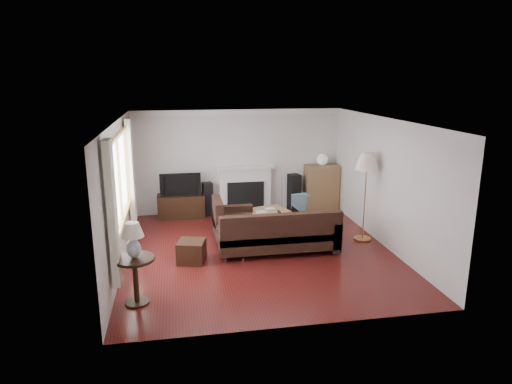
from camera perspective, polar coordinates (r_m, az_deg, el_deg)
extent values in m
cube|color=#511412|center=(8.83, 0.35, -7.41)|extent=(5.10, 5.60, 0.04)
cube|color=white|center=(8.24, 0.37, 8.96)|extent=(5.10, 5.60, 0.04)
cube|color=silver|center=(11.10, -2.24, 3.84)|extent=(5.00, 0.04, 2.50)
cube|color=silver|center=(5.88, 5.29, -5.85)|extent=(5.00, 0.04, 2.50)
cube|color=silver|center=(8.37, -16.71, -0.26)|extent=(0.04, 5.50, 2.50)
cube|color=silver|center=(9.23, 15.81, 1.13)|extent=(0.04, 5.50, 2.50)
cube|color=olive|center=(8.10, -16.66, 1.46)|extent=(0.12, 2.74, 1.54)
cube|color=white|center=(6.67, -17.50, -2.64)|extent=(0.10, 0.35, 2.10)
cube|color=white|center=(9.61, -15.36, 2.59)|extent=(0.10, 0.35, 2.10)
cube|color=white|center=(11.16, -1.37, 0.35)|extent=(1.40, 0.26, 1.15)
cube|color=black|center=(10.96, -9.33, -1.74)|extent=(1.09, 0.49, 0.55)
imported|color=black|center=(10.82, -9.45, 1.03)|extent=(0.94, 0.12, 0.54)
cube|color=black|center=(11.02, -6.06, -0.86)|extent=(0.26, 0.30, 0.79)
cube|color=black|center=(11.34, 4.77, -0.06)|extent=(0.31, 0.35, 0.92)
cube|color=olive|center=(11.49, 8.16, 0.58)|extent=(0.82, 0.39, 1.13)
sphere|color=white|center=(11.35, 8.29, 4.03)|extent=(0.27, 0.27, 0.27)
cube|color=black|center=(8.69, 2.72, -4.99)|extent=(2.46, 1.80, 0.80)
cube|color=#976848|center=(9.81, 0.51, -3.69)|extent=(1.34, 0.98, 0.47)
cube|color=black|center=(8.38, -8.07, -7.36)|extent=(0.57, 0.57, 0.39)
cube|color=#AC783C|center=(9.42, 13.46, -0.63)|extent=(0.49, 0.49, 1.81)
cube|color=black|center=(7.02, -14.79, -10.67)|extent=(0.58, 0.58, 0.72)
cube|color=silver|center=(6.78, -15.13, -5.88)|extent=(0.32, 0.32, 0.52)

